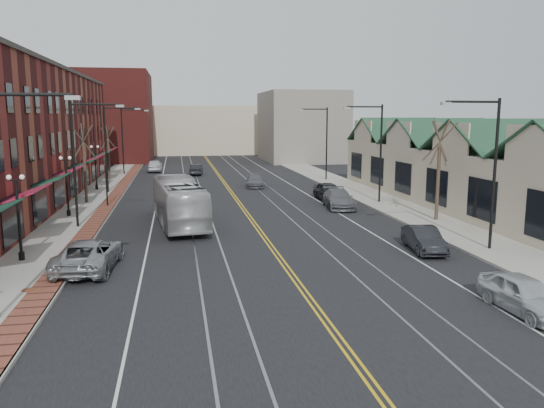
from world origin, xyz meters
name	(u,v)px	position (x,y,z in m)	size (l,w,h in m)	color
ground	(311,302)	(0.00, 0.00, 0.00)	(160.00, 160.00, 0.00)	black
sidewalk_left	(81,216)	(-12.00, 20.00, 0.07)	(4.00, 120.00, 0.15)	gray
sidewalk_right	(394,206)	(12.00, 20.00, 0.07)	(4.00, 120.00, 0.15)	gray
building_left	(1,137)	(-19.00, 27.00, 5.50)	(10.00, 50.00, 11.00)	maroon
building_right	(465,177)	(18.00, 20.00, 2.30)	(8.00, 36.00, 4.60)	beige
backdrop_left	(106,117)	(-16.00, 70.00, 7.00)	(14.00, 18.00, 14.00)	maroon
backdrop_mid	(202,130)	(0.00, 85.00, 4.50)	(22.00, 14.00, 9.00)	beige
backdrop_right	(301,127)	(15.00, 65.00, 5.50)	(12.00, 16.00, 11.00)	slate
streetlight_l_0	(0,181)	(-11.05, 0.00, 5.03)	(3.33, 0.25, 8.00)	black
streetlight_l_1	(81,151)	(-11.05, 16.00, 5.03)	(3.33, 0.25, 8.00)	black
streetlight_l_2	(111,140)	(-11.05, 32.00, 5.03)	(3.33, 0.25, 8.00)	black
streetlight_l_3	(126,134)	(-11.05, 48.00, 5.03)	(3.33, 0.25, 8.00)	black
streetlight_r_0	(488,158)	(11.05, 6.00, 5.03)	(3.33, 0.25, 8.00)	black
streetlight_r_1	(376,143)	(11.05, 22.00, 5.03)	(3.33, 0.25, 8.00)	black
streetlight_r_2	(323,136)	(11.05, 38.00, 5.03)	(3.33, 0.25, 8.00)	black
lamppost_l_1	(19,219)	(-12.80, 8.00, 2.20)	(0.84, 0.28, 4.27)	black
lamppost_l_2	(67,187)	(-12.80, 20.00, 2.20)	(0.84, 0.28, 4.27)	black
lamppost_l_3	(96,168)	(-12.80, 34.00, 2.20)	(0.84, 0.28, 4.27)	black
tree_left_near	(84,162)	(-12.50, 26.00, 3.51)	(1.78, 1.37, 6.48)	#382B21
tree_left_far	(108,152)	(-12.50, 42.00, 3.28)	(1.66, 1.28, 6.02)	#382B21
tree_right_mid	(439,168)	(12.50, 14.00, 3.75)	(1.90, 1.46, 6.93)	#382B21
manhole_mid	(29,290)	(-11.20, 3.00, 0.16)	(0.60, 0.60, 0.02)	#592D19
manhole_far	(56,258)	(-11.20, 8.00, 0.16)	(0.60, 0.60, 0.02)	#592D19
traffic_signal	(106,178)	(-10.60, 24.00, 2.35)	(0.18, 0.15, 3.80)	black
transit_bus	(179,202)	(-5.00, 16.30, 1.53)	(2.58, 11.01, 3.07)	#B9B9BB
parked_suv	(89,255)	(-9.30, 6.11, 0.75)	(2.49, 5.40, 1.50)	#999CA0
parked_car_a	(524,294)	(7.50, -2.52, 0.70)	(1.65, 4.09, 1.39)	silver
parked_car_b	(424,239)	(7.95, 6.57, 0.66)	(1.41, 4.03, 1.33)	black
parked_car_c	(339,199)	(7.50, 20.49, 0.74)	(2.06, 5.07, 1.47)	slate
parked_car_d	(329,191)	(7.81, 24.34, 0.78)	(1.83, 4.55, 1.55)	black
distant_car_left	(196,170)	(-2.69, 46.46, 0.66)	(1.40, 4.03, 1.33)	black
distant_car_right	(255,181)	(2.83, 34.14, 0.64)	(1.81, 4.44, 1.29)	#595960
distant_car_far	(154,166)	(-7.93, 51.24, 0.80)	(1.89, 4.71, 1.60)	silver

